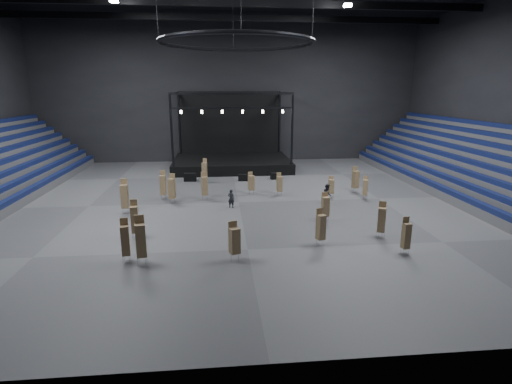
{
  "coord_description": "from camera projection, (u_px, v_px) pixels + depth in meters",
  "views": [
    {
      "loc": [
        -1.65,
        -33.08,
        9.46
      ],
      "look_at": [
        1.33,
        -2.0,
        1.4
      ],
      "focal_mm": 28.0,
      "sensor_mm": 36.0,
      "label": 1
    }
  ],
  "objects": [
    {
      "name": "chair_stack_11",
      "position": [
        321.0,
        226.0,
        24.7
      ],
      "size": [
        0.6,
        0.6,
        2.36
      ],
      "rotation": [
        0.0,
        0.0,
        0.37
      ],
      "color": "silver",
      "rests_on": "floor"
    },
    {
      "name": "chair_stack_9",
      "position": [
        125.0,
        240.0,
        22.34
      ],
      "size": [
        0.52,
        0.52,
        2.52
      ],
      "rotation": [
        0.0,
        0.0,
        0.17
      ],
      "color": "silver",
      "rests_on": "floor"
    },
    {
      "name": "chair_stack_7",
      "position": [
        406.0,
        235.0,
        23.41
      ],
      "size": [
        0.46,
        0.46,
        2.25
      ],
      "rotation": [
        0.0,
        0.0,
        0.12
      ],
      "color": "silver",
      "rests_on": "floor"
    },
    {
      "name": "chair_stack_0",
      "position": [
        355.0,
        179.0,
        37.41
      ],
      "size": [
        0.65,
        0.65,
        2.48
      ],
      "rotation": [
        0.0,
        0.0,
        0.29
      ],
      "color": "silver",
      "rests_on": "floor"
    },
    {
      "name": "wall_front",
      "position": [
        272.0,
        105.0,
        11.91
      ],
      "size": [
        50.0,
        0.2,
        18.0
      ],
      "primitive_type": "cube",
      "color": "black",
      "rests_on": "ground"
    },
    {
      "name": "stage",
      "position": [
        231.0,
        156.0,
        49.68
      ],
      "size": [
        14.0,
        10.0,
        9.2
      ],
      "color": "black",
      "rests_on": "floor"
    },
    {
      "name": "chair_stack_14",
      "position": [
        172.0,
        188.0,
        33.85
      ],
      "size": [
        0.64,
        0.64,
        2.56
      ],
      "rotation": [
        0.0,
        0.0,
        -0.3
      ],
      "color": "silver",
      "rests_on": "floor"
    },
    {
      "name": "chair_stack_10",
      "position": [
        234.0,
        240.0,
        22.46
      ],
      "size": [
        0.69,
        0.69,
        2.29
      ],
      "rotation": [
        0.0,
        0.0,
        0.38
      ],
      "color": "silver",
      "rests_on": "floor"
    },
    {
      "name": "chair_stack_16",
      "position": [
        279.0,
        184.0,
        36.42
      ],
      "size": [
        0.53,
        0.53,
        2.09
      ],
      "rotation": [
        0.0,
        0.0,
        0.21
      ],
      "color": "silver",
      "rests_on": "floor"
    },
    {
      "name": "chair_stack_17",
      "position": [
        204.0,
        185.0,
        34.97
      ],
      "size": [
        0.61,
        0.61,
        2.46
      ],
      "rotation": [
        0.0,
        0.0,
        0.27
      ],
      "color": "silver",
      "rests_on": "floor"
    },
    {
      "name": "chair_stack_3",
      "position": [
        325.0,
        206.0,
        29.19
      ],
      "size": [
        0.54,
        0.54,
        2.2
      ],
      "rotation": [
        0.0,
        0.0,
        0.1
      ],
      "color": "silver",
      "rests_on": "floor"
    },
    {
      "name": "truss_ring",
      "position": [
        237.0,
        42.0,
        31.15
      ],
      "size": [
        12.3,
        12.3,
        5.15
      ],
      "color": "black",
      "rests_on": "ceiling"
    },
    {
      "name": "flight_case_right",
      "position": [
        276.0,
        176.0,
        43.2
      ],
      "size": [
        1.14,
        0.71,
        0.71
      ],
      "primitive_type": "cube",
      "rotation": [
        0.0,
        0.0,
        0.18
      ],
      "color": "black",
      "rests_on": "floor"
    },
    {
      "name": "chair_stack_12",
      "position": [
        365.0,
        187.0,
        35.22
      ],
      "size": [
        0.54,
        0.54,
        2.06
      ],
      "rotation": [
        0.0,
        0.0,
        -0.34
      ],
      "color": "silver",
      "rests_on": "floor"
    },
    {
      "name": "chair_stack_8",
      "position": [
        205.0,
        170.0,
        41.34
      ],
      "size": [
        0.59,
        0.59,
        2.55
      ],
      "rotation": [
        0.0,
        0.0,
        -0.35
      ],
      "color": "silver",
      "rests_on": "floor"
    },
    {
      "name": "chair_stack_4",
      "position": [
        135.0,
        219.0,
        25.82
      ],
      "size": [
        0.51,
        0.51,
        2.6
      ],
      "rotation": [
        0.0,
        0.0,
        0.11
      ],
      "color": "silver",
      "rests_on": "floor"
    },
    {
      "name": "flight_case_left",
      "position": [
        190.0,
        177.0,
        42.23
      ],
      "size": [
        1.32,
        0.72,
        0.86
      ],
      "primitive_type": "cube",
      "rotation": [
        0.0,
        0.0,
        -0.06
      ],
      "color": "black",
      "rests_on": "floor"
    },
    {
      "name": "chair_stack_13",
      "position": [
        163.0,
        185.0,
        35.12
      ],
      "size": [
        0.52,
        0.52,
        2.57
      ],
      "rotation": [
        0.0,
        0.0,
        -0.09
      ],
      "color": "silver",
      "rests_on": "floor"
    },
    {
      "name": "chair_stack_15",
      "position": [
        382.0,
        219.0,
        25.97
      ],
      "size": [
        0.63,
        0.63,
        2.42
      ],
      "rotation": [
        0.0,
        0.0,
        -0.38
      ],
      "color": "silver",
      "rests_on": "floor"
    },
    {
      "name": "chair_stack_2",
      "position": [
        141.0,
        239.0,
        21.93
      ],
      "size": [
        0.65,
        0.65,
        2.8
      ],
      "rotation": [
        0.0,
        0.0,
        0.21
      ],
      "color": "silver",
      "rests_on": "floor"
    },
    {
      "name": "wall_back",
      "position": [
        229.0,
        93.0,
        52.39
      ],
      "size": [
        50.0,
        0.2,
        18.0
      ],
      "primitive_type": "cube",
      "color": "black",
      "rests_on": "ground"
    },
    {
      "name": "bleachers_right",
      "position": [
        491.0,
        177.0,
        36.08
      ],
      "size": [
        7.2,
        40.0,
        6.4
      ],
      "color": "#504F52",
      "rests_on": "floor"
    },
    {
      "name": "chair_stack_1",
      "position": [
        125.0,
        196.0,
        31.01
      ],
      "size": [
        0.57,
        0.57,
        2.76
      ],
      "rotation": [
        0.0,
        0.0,
        0.05
      ],
      "color": "silver",
      "rests_on": "floor"
    },
    {
      "name": "chair_stack_6",
      "position": [
        331.0,
        186.0,
        35.72
      ],
      "size": [
        0.46,
        0.46,
        1.94
      ],
      "rotation": [
        0.0,
        0.0,
        -0.03
      ],
      "color": "silver",
      "rests_on": "floor"
    },
    {
      "name": "chair_stack_5",
      "position": [
        251.0,
        182.0,
        36.81
      ],
      "size": [
        0.63,
        0.63,
        2.09
      ],
      "rotation": [
        0.0,
        0.0,
        0.42
      ],
      "color": "silver",
      "rests_on": "floor"
    },
    {
      "name": "floor",
      "position": [
        238.0,
        202.0,
        34.4
      ],
      "size": [
        50.0,
        50.0,
        0.0
      ],
      "primitive_type": "plane",
      "color": "#4D4C4F",
      "rests_on": "ground"
    },
    {
      "name": "crew_member",
      "position": [
        327.0,
        194.0,
        33.56
      ],
      "size": [
        0.79,
        0.95,
        1.77
      ],
      "primitive_type": "imported",
      "rotation": [
        0.0,
        0.0,
        1.42
      ],
      "color": "black",
      "rests_on": "floor"
    },
    {
      "name": "man_center",
      "position": [
        231.0,
        199.0,
        32.68
      ],
      "size": [
        0.66,
        0.56,
        1.54
      ],
      "primitive_type": "imported",
      "rotation": [
        0.0,
        0.0,
        2.73
      ],
      "color": "black",
      "rests_on": "floor"
    },
    {
      "name": "flight_case_mid",
      "position": [
        243.0,
        178.0,
        42.37
      ],
      "size": [
        1.05,
        0.56,
        0.69
      ],
      "primitive_type": "cube",
      "rotation": [
        0.0,
        0.0,
        -0.05
      ],
      "color": "black",
      "rests_on": "floor"
    }
  ]
}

